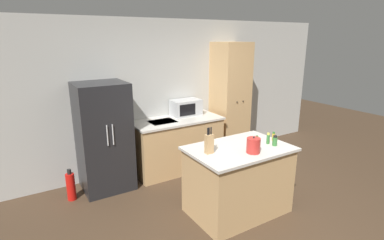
# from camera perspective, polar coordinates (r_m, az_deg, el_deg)

# --- Properties ---
(ground_plane) EXTENTS (14.00, 14.00, 0.00)m
(ground_plane) POSITION_cam_1_polar(r_m,az_deg,el_deg) (4.13, 11.90, -18.65)
(ground_plane) COLOR #423021
(wall_back) EXTENTS (7.20, 0.06, 2.60)m
(wall_back) POSITION_cam_1_polar(r_m,az_deg,el_deg) (5.43, -4.37, 4.93)
(wall_back) COLOR #B2B2AD
(wall_back) RESTS_ON ground_plane
(refrigerator) EXTENTS (0.74, 0.71, 1.66)m
(refrigerator) POSITION_cam_1_polar(r_m,az_deg,el_deg) (4.74, -16.45, -3.12)
(refrigerator) COLOR black
(refrigerator) RESTS_ON ground_plane
(back_counter) EXTENTS (1.57, 0.72, 0.93)m
(back_counter) POSITION_cam_1_polar(r_m,az_deg,el_deg) (5.31, -2.85, -4.63)
(back_counter) COLOR tan
(back_counter) RESTS_ON ground_plane
(pantry_cabinet) EXTENTS (0.60, 0.60, 2.21)m
(pantry_cabinet) POSITION_cam_1_polar(r_m,az_deg,el_deg) (5.82, 7.23, 3.61)
(pantry_cabinet) COLOR tan
(pantry_cabinet) RESTS_ON ground_plane
(kitchen_island) EXTENTS (1.32, 0.88, 0.92)m
(kitchen_island) POSITION_cam_1_polar(r_m,az_deg,el_deg) (4.11, 8.74, -11.19)
(kitchen_island) COLOR tan
(kitchen_island) RESTS_ON ground_plane
(microwave) EXTENTS (0.52, 0.34, 0.28)m
(microwave) POSITION_cam_1_polar(r_m,az_deg,el_deg) (5.39, -1.18, 2.39)
(microwave) COLOR #B2B5B7
(microwave) RESTS_ON back_counter
(knife_block) EXTENTS (0.10, 0.07, 0.33)m
(knife_block) POSITION_cam_1_polar(r_m,az_deg,el_deg) (3.65, 3.29, -4.48)
(knife_block) COLOR tan
(knife_block) RESTS_ON kitchen_island
(spice_bottle_tall_dark) EXTENTS (0.04, 0.04, 0.09)m
(spice_bottle_tall_dark) POSITION_cam_1_polar(r_m,az_deg,el_deg) (4.14, 12.26, -3.60)
(spice_bottle_tall_dark) COLOR gold
(spice_bottle_tall_dark) RESTS_ON kitchen_island
(spice_bottle_short_red) EXTENTS (0.06, 0.06, 0.14)m
(spice_bottle_short_red) POSITION_cam_1_polar(r_m,az_deg,el_deg) (4.06, 15.49, -3.86)
(spice_bottle_short_red) COLOR #337033
(spice_bottle_short_red) RESTS_ON kitchen_island
(spice_bottle_amber_oil) EXTENTS (0.04, 0.04, 0.15)m
(spice_bottle_amber_oil) POSITION_cam_1_polar(r_m,az_deg,el_deg) (4.11, 14.30, -3.47)
(spice_bottle_amber_oil) COLOR #337033
(spice_bottle_amber_oil) RESTS_ON kitchen_island
(spice_bottle_green_herb) EXTENTS (0.04, 0.04, 0.12)m
(spice_bottle_green_herb) POSITION_cam_1_polar(r_m,az_deg,el_deg) (4.25, 15.26, -3.07)
(spice_bottle_green_herb) COLOR gold
(spice_bottle_green_herb) RESTS_ON kitchen_island
(kettle) EXTENTS (0.17, 0.17, 0.21)m
(kettle) POSITION_cam_1_polar(r_m,az_deg,el_deg) (3.75, 11.61, -4.77)
(kettle) COLOR #B72D28
(kettle) RESTS_ON kitchen_island
(fire_extinguisher) EXTENTS (0.12, 0.12, 0.48)m
(fire_extinguisher) POSITION_cam_1_polar(r_m,az_deg,el_deg) (4.77, -22.08, -11.62)
(fire_extinguisher) COLOR red
(fire_extinguisher) RESTS_ON ground_plane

